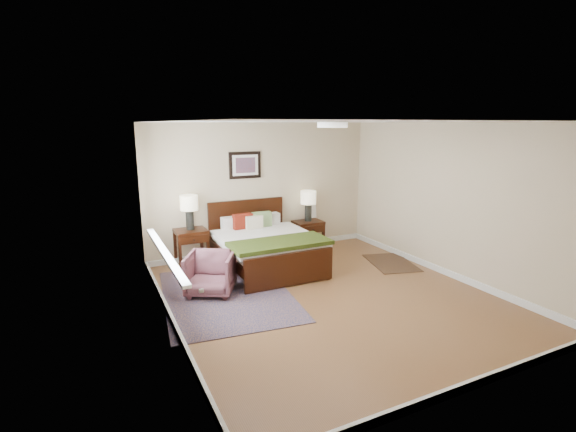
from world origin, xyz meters
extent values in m
plane|color=brown|center=(0.00, 0.00, 0.00)|extent=(5.00, 5.00, 0.00)
cube|color=#C6B18F|center=(0.00, 2.50, 1.25)|extent=(4.50, 0.04, 2.50)
cube|color=#C6B18F|center=(0.00, -2.50, 1.25)|extent=(4.50, 0.04, 2.50)
cube|color=#C6B18F|center=(-2.25, 0.00, 1.25)|extent=(0.04, 5.00, 2.50)
cube|color=#C6B18F|center=(2.25, 0.00, 1.25)|extent=(0.04, 5.00, 2.50)
cube|color=white|center=(0.00, 0.00, 2.50)|extent=(4.50, 5.00, 0.02)
cube|color=silver|center=(-2.23, 0.70, 1.40)|extent=(0.02, 2.72, 1.32)
cube|color=silver|center=(-2.21, 0.70, 1.40)|extent=(0.01, 2.60, 1.20)
cube|color=silver|center=(-2.18, 0.70, 0.77)|extent=(0.10, 2.72, 0.04)
cube|color=silver|center=(-2.23, -1.75, 1.09)|extent=(0.01, 1.00, 2.18)
cube|color=brown|center=(-2.23, -1.75, 1.05)|extent=(0.01, 0.90, 2.10)
cylinder|color=#999999|center=(-2.20, -1.37, 1.00)|extent=(0.04, 0.04, 0.04)
cylinder|color=white|center=(0.00, 0.00, 2.46)|extent=(0.40, 0.40, 0.07)
cylinder|color=beige|center=(0.00, 0.00, 2.50)|extent=(0.44, 0.44, 0.01)
cube|color=black|center=(-0.35, 2.46, 0.54)|extent=(1.50, 0.06, 1.05)
cube|color=black|center=(-0.35, 0.58, 0.28)|extent=(1.50, 0.06, 0.52)
cube|color=black|center=(-1.06, 1.52, 0.30)|extent=(0.06, 1.86, 0.17)
cube|color=black|center=(0.36, 1.52, 0.30)|extent=(0.06, 1.86, 0.17)
cube|color=beige|center=(-0.35, 1.52, 0.42)|extent=(1.40, 1.84, 0.21)
cube|color=beige|center=(-0.35, 1.42, 0.56)|extent=(1.58, 1.61, 0.09)
cube|color=#2E4313|center=(-0.35, 0.94, 0.61)|extent=(1.62, 0.70, 0.07)
cube|color=beige|center=(-0.68, 2.22, 0.69)|extent=(0.47, 0.18, 0.24)
cube|color=beige|center=(-0.02, 2.22, 0.69)|extent=(0.47, 0.18, 0.24)
cube|color=#63160B|center=(-0.56, 2.10, 0.73)|extent=(0.37, 0.17, 0.30)
cube|color=#6A854D|center=(-0.18, 2.10, 0.73)|extent=(0.36, 0.16, 0.30)
cube|color=beige|center=(-0.37, 2.02, 0.71)|extent=(0.32, 0.13, 0.26)
cube|color=black|center=(-0.35, 2.48, 1.72)|extent=(0.62, 0.03, 0.50)
cube|color=silver|center=(-0.35, 2.46, 1.72)|extent=(0.50, 0.01, 0.38)
cube|color=#A52D23|center=(-0.35, 2.44, 1.72)|extent=(0.38, 0.01, 0.28)
cube|color=black|center=(-1.47, 2.27, 0.63)|extent=(0.55, 0.49, 0.05)
cube|color=black|center=(-1.72, 2.05, 0.30)|extent=(0.05, 0.05, 0.61)
cube|color=black|center=(-1.23, 2.05, 0.30)|extent=(0.05, 0.05, 0.61)
cube|color=black|center=(-1.72, 2.49, 0.30)|extent=(0.05, 0.05, 0.61)
cube|color=black|center=(-1.23, 2.49, 0.30)|extent=(0.05, 0.05, 0.61)
cube|color=black|center=(-1.47, 2.04, 0.53)|extent=(0.49, 0.03, 0.14)
cube|color=black|center=(0.89, 2.27, 0.54)|extent=(0.57, 0.43, 0.05)
cube|color=black|center=(0.64, 2.09, 0.26)|extent=(0.05, 0.05, 0.52)
cube|color=black|center=(1.15, 2.09, 0.26)|extent=(0.05, 0.05, 0.52)
cube|color=black|center=(0.64, 2.45, 0.26)|extent=(0.05, 0.05, 0.52)
cube|color=black|center=(1.15, 2.45, 0.26)|extent=(0.05, 0.05, 0.52)
cube|color=black|center=(0.89, 2.07, 0.44)|extent=(0.51, 0.03, 0.14)
cube|color=black|center=(0.89, 2.27, 0.14)|extent=(0.51, 0.37, 0.03)
cube|color=black|center=(0.89, 2.27, 0.17)|extent=(0.21, 0.26, 0.03)
cube|color=black|center=(0.89, 2.27, 0.20)|extent=(0.21, 0.26, 0.03)
cube|color=black|center=(0.89, 2.27, 0.24)|extent=(0.21, 0.26, 0.03)
cylinder|color=black|center=(-1.47, 2.27, 0.82)|extent=(0.14, 0.14, 0.32)
cylinder|color=black|center=(-1.47, 2.27, 1.00)|extent=(0.02, 0.02, 0.06)
cylinder|color=#F4E6BA|center=(-1.47, 2.27, 1.14)|extent=(0.30, 0.30, 0.26)
cylinder|color=black|center=(0.89, 2.27, 0.73)|extent=(0.14, 0.14, 0.32)
cylinder|color=black|center=(0.89, 2.27, 0.91)|extent=(0.02, 0.02, 0.06)
cylinder|color=#F4E6BA|center=(0.89, 2.27, 1.05)|extent=(0.30, 0.30, 0.26)
imported|color=brown|center=(-1.52, 0.85, 0.31)|extent=(0.91, 0.92, 0.62)
cube|color=#0D1842|center=(-1.33, 0.70, 0.01)|extent=(2.06, 2.71, 0.01)
cube|color=black|center=(1.80, 0.77, 0.01)|extent=(0.98, 1.23, 0.01)
camera|label=1|loc=(-3.04, -4.88, 2.47)|focal=26.00mm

